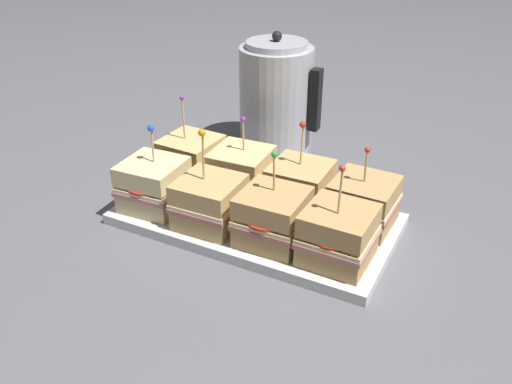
# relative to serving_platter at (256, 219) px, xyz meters

# --- Properties ---
(ground_plane) EXTENTS (6.00, 6.00, 0.00)m
(ground_plane) POSITION_rel_serving_platter_xyz_m (0.00, 0.00, -0.01)
(ground_plane) COLOR slate
(serving_platter) EXTENTS (0.45, 0.24, 0.02)m
(serving_platter) POSITION_rel_serving_platter_xyz_m (0.00, 0.00, 0.00)
(serving_platter) COLOR silver
(serving_platter) RESTS_ON ground_plane
(sandwich_front_far_left) EXTENTS (0.10, 0.10, 0.15)m
(sandwich_front_far_left) POSITION_rel_serving_platter_xyz_m (-0.17, -0.05, 0.05)
(sandwich_front_far_left) COLOR beige
(sandwich_front_far_left) RESTS_ON serving_platter
(sandwich_front_center_left) EXTENTS (0.10, 0.10, 0.16)m
(sandwich_front_center_left) POSITION_rel_serving_platter_xyz_m (-0.05, -0.06, 0.05)
(sandwich_front_center_left) COLOR tan
(sandwich_front_center_left) RESTS_ON serving_platter
(sandwich_front_center_right) EXTENTS (0.10, 0.10, 0.15)m
(sandwich_front_center_right) POSITION_rel_serving_platter_xyz_m (0.06, -0.05, 0.05)
(sandwich_front_center_right) COLOR tan
(sandwich_front_center_right) RESTS_ON serving_platter
(sandwich_front_far_right) EXTENTS (0.10, 0.10, 0.16)m
(sandwich_front_far_right) POSITION_rel_serving_platter_xyz_m (0.16, -0.06, 0.05)
(sandwich_front_far_right) COLOR tan
(sandwich_front_far_right) RESTS_ON serving_platter
(sandwich_back_far_left) EXTENTS (0.10, 0.10, 0.16)m
(sandwich_back_far_left) POSITION_rel_serving_platter_xyz_m (-0.16, 0.06, 0.05)
(sandwich_back_far_left) COLOR tan
(sandwich_back_far_left) RESTS_ON serving_platter
(sandwich_back_center_left) EXTENTS (0.10, 0.10, 0.14)m
(sandwich_back_center_left) POSITION_rel_serving_platter_xyz_m (-0.06, 0.05, 0.05)
(sandwich_back_center_left) COLOR #DBB77A
(sandwich_back_center_left) RESTS_ON serving_platter
(sandwich_back_center_right) EXTENTS (0.10, 0.10, 0.15)m
(sandwich_back_center_right) POSITION_rel_serving_platter_xyz_m (0.05, 0.06, 0.05)
(sandwich_back_center_right) COLOR tan
(sandwich_back_center_right) RESTS_ON serving_platter
(sandwich_back_far_right) EXTENTS (0.10, 0.10, 0.14)m
(sandwich_back_far_right) POSITION_rel_serving_platter_xyz_m (0.16, 0.05, 0.05)
(sandwich_back_far_right) COLOR tan
(sandwich_back_far_right) RESTS_ON serving_platter
(kettle_steel) EXTENTS (0.17, 0.15, 0.25)m
(kettle_steel) POSITION_rel_serving_platter_xyz_m (-0.11, 0.30, 0.10)
(kettle_steel) COLOR #B7BABF
(kettle_steel) RESTS_ON ground_plane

